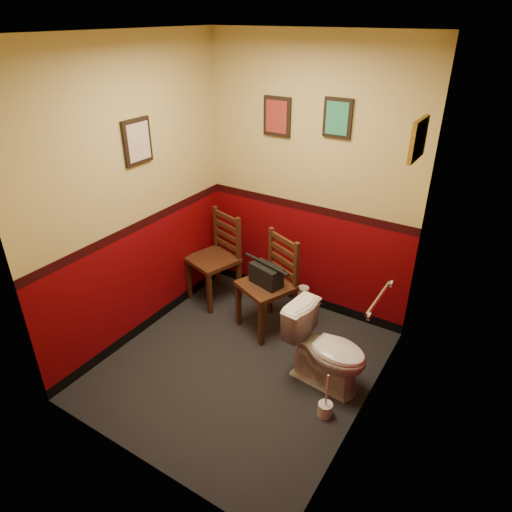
{
  "coord_description": "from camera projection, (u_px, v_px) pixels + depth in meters",
  "views": [
    {
      "loc": [
        1.79,
        -2.61,
        2.82
      ],
      "look_at": [
        0.0,
        0.25,
        1.0
      ],
      "focal_mm": 32.0,
      "sensor_mm": 36.0,
      "label": 1
    }
  ],
  "objects": [
    {
      "name": "framed_print_left",
      "position": [
        137.0,
        142.0,
        3.82
      ],
      "size": [
        0.04,
        0.3,
        0.38
      ],
      "color": "black",
      "rests_on": "wall_left"
    },
    {
      "name": "floor",
      "position": [
        241.0,
        364.0,
        4.12
      ],
      "size": [
        2.2,
        2.4,
        0.0
      ],
      "primitive_type": "cube",
      "color": "black",
      "rests_on": "ground"
    },
    {
      "name": "framed_print_right",
      "position": [
        418.0,
        139.0,
        3.09
      ],
      "size": [
        0.04,
        0.34,
        0.28
      ],
      "color": "olive",
      "rests_on": "wall_right"
    },
    {
      "name": "chair_left",
      "position": [
        216.0,
        258.0,
        4.86
      ],
      "size": [
        0.57,
        0.57,
        0.98
      ],
      "rotation": [
        0.0,
        0.0,
        -0.3
      ],
      "color": "#432214",
      "rests_on": "floor"
    },
    {
      "name": "wall_back",
      "position": [
        308.0,
        184.0,
        4.37
      ],
      "size": [
        2.2,
        0.0,
        2.7
      ],
      "primitive_type": "cube",
      "rotation": [
        1.57,
        0.0,
        0.0
      ],
      "color": "#5C0308",
      "rests_on": "ground"
    },
    {
      "name": "toilet_brush",
      "position": [
        325.0,
        409.0,
        3.57
      ],
      "size": [
        0.12,
        0.12,
        0.41
      ],
      "color": "silver",
      "rests_on": "floor"
    },
    {
      "name": "toilet",
      "position": [
        327.0,
        350.0,
        3.77
      ],
      "size": [
        0.75,
        0.47,
        0.69
      ],
      "primitive_type": "imported",
      "rotation": [
        0.0,
        0.0,
        1.46
      ],
      "color": "white",
      "rests_on": "floor"
    },
    {
      "name": "framed_print_back_b",
      "position": [
        338.0,
        118.0,
        3.93
      ],
      "size": [
        0.26,
        0.04,
        0.34
      ],
      "color": "black",
      "rests_on": "wall_back"
    },
    {
      "name": "wall_left",
      "position": [
        135.0,
        201.0,
        3.99
      ],
      "size": [
        0.0,
        2.4,
        2.7
      ],
      "primitive_type": "cube",
      "rotation": [
        1.57,
        0.0,
        1.57
      ],
      "color": "#5C0308",
      "rests_on": "ground"
    },
    {
      "name": "wall_front",
      "position": [
        120.0,
        305.0,
        2.58
      ],
      "size": [
        2.2,
        0.0,
        2.7
      ],
      "primitive_type": "cube",
      "rotation": [
        -1.57,
        0.0,
        0.0
      ],
      "color": "#5C0308",
      "rests_on": "ground"
    },
    {
      "name": "tp_stack",
      "position": [
        303.0,
        302.0,
        4.77
      ],
      "size": [
        0.24,
        0.15,
        0.32
      ],
      "color": "silver",
      "rests_on": "floor"
    },
    {
      "name": "handbag",
      "position": [
        266.0,
        275.0,
        4.32
      ],
      "size": [
        0.35,
        0.24,
        0.23
      ],
      "rotation": [
        0.0,
        0.0,
        -0.26
      ],
      "color": "black",
      "rests_on": "chair_right"
    },
    {
      "name": "chair_right",
      "position": [
        270.0,
        284.0,
        4.4
      ],
      "size": [
        0.6,
        0.6,
        0.98
      ],
      "rotation": [
        0.0,
        0.0,
        -0.4
      ],
      "color": "#432214",
      "rests_on": "floor"
    },
    {
      "name": "wall_right",
      "position": [
        379.0,
        267.0,
        2.96
      ],
      "size": [
        0.0,
        2.4,
        2.7
      ],
      "primitive_type": "cube",
      "rotation": [
        1.57,
        0.0,
        -1.57
      ],
      "color": "#5C0308",
      "rests_on": "ground"
    },
    {
      "name": "ceiling",
      "position": [
        235.0,
        32.0,
        2.84
      ],
      "size": [
        2.2,
        2.4,
        0.0
      ],
      "primitive_type": "cube",
      "rotation": [
        3.14,
        0.0,
        0.0
      ],
      "color": "silver",
      "rests_on": "ground"
    },
    {
      "name": "framed_print_back_a",
      "position": [
        277.0,
        116.0,
        4.24
      ],
      "size": [
        0.28,
        0.04,
        0.36
      ],
      "color": "black",
      "rests_on": "wall_back"
    },
    {
      "name": "grab_bar",
      "position": [
        379.0,
        299.0,
        3.35
      ],
      "size": [
        0.05,
        0.56,
        0.06
      ],
      "color": "silver",
      "rests_on": "wall_right"
    }
  ]
}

